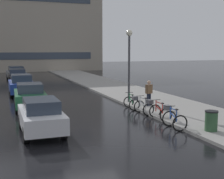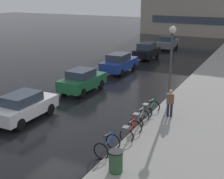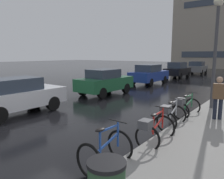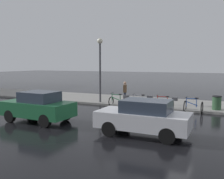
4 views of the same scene
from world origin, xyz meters
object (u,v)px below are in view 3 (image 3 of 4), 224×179
(car_white, at_px, (17,96))
(pedestrian, at_px, (218,97))
(car_blue, at_px, (149,74))
(car_grey, at_px, (197,68))
(car_green, at_px, (105,82))
(car_black, at_px, (177,70))
(streetlamp, at_px, (216,35))
(bicycle_nearest, at_px, (106,151))
(bicycle_second, at_px, (154,129))
(bicycle_farthest, at_px, (185,106))
(bicycle_third, at_px, (171,115))

(car_white, xyz_separation_m, pedestrian, (7.04, 3.70, 0.18))
(car_blue, height_order, car_grey, car_blue)
(car_green, xyz_separation_m, car_black, (0.02, 12.50, 0.05))
(car_white, distance_m, car_green, 5.78)
(streetlamp, bearing_deg, bicycle_nearest, -95.32)
(bicycle_second, bearing_deg, bicycle_farthest, 94.06)
(bicycle_third, bearing_deg, bicycle_farthest, 91.98)
(bicycle_farthest, height_order, car_green, car_green)
(car_blue, bearing_deg, streetlamp, -44.93)
(car_black, bearing_deg, bicycle_second, -71.40)
(bicycle_third, distance_m, car_grey, 23.49)
(car_grey, distance_m, streetlamp, 20.43)
(car_grey, relative_size, pedestrian, 2.38)
(bicycle_second, distance_m, car_grey, 25.07)
(car_green, relative_size, car_blue, 0.93)
(pedestrian, distance_m, streetlamp, 2.98)
(car_white, relative_size, car_blue, 0.94)
(bicycle_farthest, xyz_separation_m, car_blue, (-5.89, 8.27, 0.35))
(bicycle_second, relative_size, car_blue, 0.34)
(pedestrian, relative_size, streetlamp, 0.35)
(bicycle_second, height_order, streetlamp, streetlamp)
(car_green, bearing_deg, bicycle_third, -32.90)
(bicycle_farthest, relative_size, car_black, 0.38)
(car_black, height_order, pedestrian, pedestrian)
(bicycle_nearest, xyz_separation_m, car_white, (-5.82, 1.31, 0.37))
(bicycle_third, distance_m, car_green, 6.99)
(car_grey, xyz_separation_m, streetlamp, (6.16, -19.32, 2.50))
(car_white, height_order, car_blue, car_blue)
(bicycle_farthest, xyz_separation_m, car_green, (-5.81, 2.16, 0.32))
(bicycle_nearest, height_order, streetlamp, streetlamp)
(bicycle_third, xyz_separation_m, bicycle_farthest, (-0.06, 1.64, -0.01))
(bicycle_nearest, height_order, bicycle_second, bicycle_nearest)
(pedestrian, bearing_deg, car_blue, 130.69)
(bicycle_second, distance_m, bicycle_farthest, 3.24)
(bicycle_nearest, height_order, car_blue, car_blue)
(car_black, bearing_deg, bicycle_nearest, -73.74)
(bicycle_third, bearing_deg, streetlamp, 81.83)
(bicycle_nearest, bearing_deg, bicycle_second, 79.87)
(bicycle_third, bearing_deg, car_green, 147.10)
(pedestrian, bearing_deg, car_grey, 107.75)
(bicycle_second, distance_m, car_white, 6.14)
(pedestrian, height_order, streetlamp, streetlamp)
(bicycle_farthest, height_order, car_blue, car_blue)
(bicycle_farthest, height_order, streetlamp, streetlamp)
(bicycle_nearest, distance_m, car_green, 9.12)
(car_white, distance_m, pedestrian, 7.96)
(car_black, xyz_separation_m, pedestrian, (6.94, -14.57, 0.12))
(car_white, bearing_deg, bicycle_second, 3.67)
(car_green, bearing_deg, bicycle_farthest, -20.35)
(bicycle_nearest, relative_size, car_grey, 0.27)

